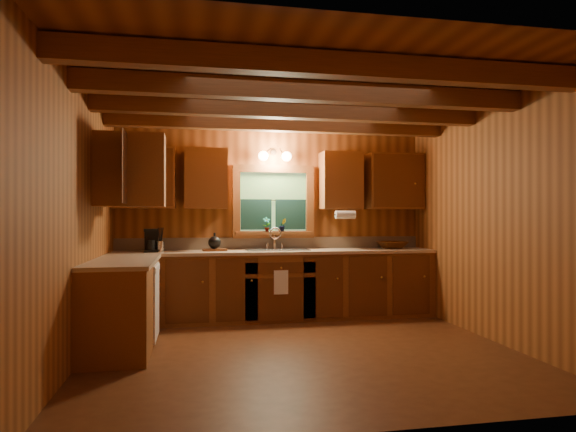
# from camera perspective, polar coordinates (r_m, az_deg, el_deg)

# --- Properties ---
(room) EXTENTS (4.20, 4.20, 4.20)m
(room) POSITION_cam_1_polar(r_m,az_deg,el_deg) (4.91, 1.74, -0.56)
(room) COLOR #4E2813
(room) RESTS_ON ground
(ceiling_beams) EXTENTS (4.20, 2.54, 0.18)m
(ceiling_beams) POSITION_cam_1_polar(r_m,az_deg,el_deg) (5.04, 1.74, 13.09)
(ceiling_beams) COLOR brown
(ceiling_beams) RESTS_ON room
(base_cabinets) EXTENTS (4.20, 2.22, 0.86)m
(base_cabinets) POSITION_cam_1_polar(r_m,az_deg,el_deg) (6.17, -5.41, -8.59)
(base_cabinets) COLOR brown
(base_cabinets) RESTS_ON ground
(countertop) EXTENTS (4.20, 2.24, 0.04)m
(countertop) POSITION_cam_1_polar(r_m,az_deg,el_deg) (6.13, -5.29, -4.41)
(countertop) COLOR tan
(countertop) RESTS_ON base_cabinets
(backsplash) EXTENTS (4.20, 0.02, 0.16)m
(backsplash) POSITION_cam_1_polar(r_m,az_deg,el_deg) (6.77, -1.72, -3.16)
(backsplash) COLOR tan
(backsplash) RESTS_ON room
(dishwasher_panel) EXTENTS (0.02, 0.60, 0.80)m
(dishwasher_panel) POSITION_cam_1_polar(r_m,az_deg,el_deg) (5.56, -15.02, -9.51)
(dishwasher_panel) COLOR white
(dishwasher_panel) RESTS_ON base_cabinets
(upper_cabinets) EXTENTS (4.19, 1.77, 0.78)m
(upper_cabinets) POSITION_cam_1_polar(r_m,az_deg,el_deg) (6.26, -6.18, 4.48)
(upper_cabinets) COLOR brown
(upper_cabinets) RESTS_ON room
(window) EXTENTS (1.12, 0.08, 1.00)m
(window) POSITION_cam_1_polar(r_m,az_deg,el_deg) (6.75, -1.69, 1.49)
(window) COLOR brown
(window) RESTS_ON room
(window_sill) EXTENTS (1.06, 0.14, 0.04)m
(window_sill) POSITION_cam_1_polar(r_m,az_deg,el_deg) (6.70, -1.63, -1.99)
(window_sill) COLOR brown
(window_sill) RESTS_ON room
(wall_sconce) EXTENTS (0.45, 0.21, 0.17)m
(wall_sconce) POSITION_cam_1_polar(r_m,az_deg,el_deg) (6.68, -1.53, 6.98)
(wall_sconce) COLOR black
(wall_sconce) RESTS_ON room
(paper_towel_roll) EXTENTS (0.27, 0.11, 0.11)m
(paper_towel_roll) POSITION_cam_1_polar(r_m,az_deg,el_deg) (6.63, 6.65, 0.15)
(paper_towel_roll) COLOR white
(paper_towel_roll) RESTS_ON upper_cabinets
(dish_towel) EXTENTS (0.18, 0.01, 0.30)m
(dish_towel) POSITION_cam_1_polar(r_m,az_deg,el_deg) (6.20, -0.81, -7.70)
(dish_towel) COLOR white
(dish_towel) RESTS_ON base_cabinets
(sink) EXTENTS (0.82, 0.48, 0.43)m
(sink) POSITION_cam_1_polar(r_m,az_deg,el_deg) (6.50, -1.33, -4.38)
(sink) COLOR silver
(sink) RESTS_ON countertop
(coffee_maker) EXTENTS (0.16, 0.21, 0.29)m
(coffee_maker) POSITION_cam_1_polar(r_m,az_deg,el_deg) (6.40, -15.60, -2.76)
(coffee_maker) COLOR black
(coffee_maker) RESTS_ON countertop
(utensil_crock) EXTENTS (0.11, 0.11, 0.31)m
(utensil_crock) POSITION_cam_1_polar(r_m,az_deg,el_deg) (6.41, -14.62, -3.36)
(utensil_crock) COLOR silver
(utensil_crock) RESTS_ON countertop
(cutting_board) EXTENTS (0.32, 0.24, 0.03)m
(cutting_board) POSITION_cam_1_polar(r_m,az_deg,el_deg) (6.45, -8.52, -3.90)
(cutting_board) COLOR #532911
(cutting_board) RESTS_ON countertop
(teakettle) EXTENTS (0.16, 0.16, 0.21)m
(teakettle) POSITION_cam_1_polar(r_m,az_deg,el_deg) (6.44, -8.52, -3.05)
(teakettle) COLOR black
(teakettle) RESTS_ON cutting_board
(wicker_basket) EXTENTS (0.43, 0.43, 0.10)m
(wicker_basket) POSITION_cam_1_polar(r_m,az_deg,el_deg) (7.02, 11.99, -3.30)
(wicker_basket) COLOR #48230C
(wicker_basket) RESTS_ON countertop
(potted_plant_left) EXTENTS (0.11, 0.08, 0.20)m
(potted_plant_left) POSITION_cam_1_polar(r_m,az_deg,el_deg) (6.65, -2.49, -0.97)
(potted_plant_left) COLOR #532911
(potted_plant_left) RESTS_ON window_sill
(potted_plant_right) EXTENTS (0.11, 0.10, 0.18)m
(potted_plant_right) POSITION_cam_1_polar(r_m,az_deg,el_deg) (6.69, -0.62, -1.05)
(potted_plant_right) COLOR #532911
(potted_plant_right) RESTS_ON window_sill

